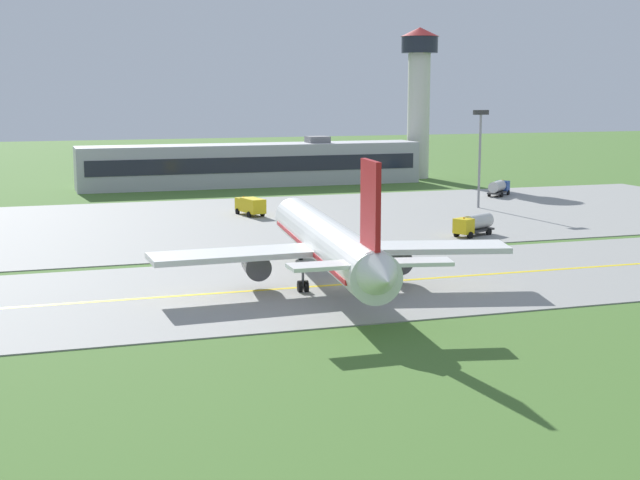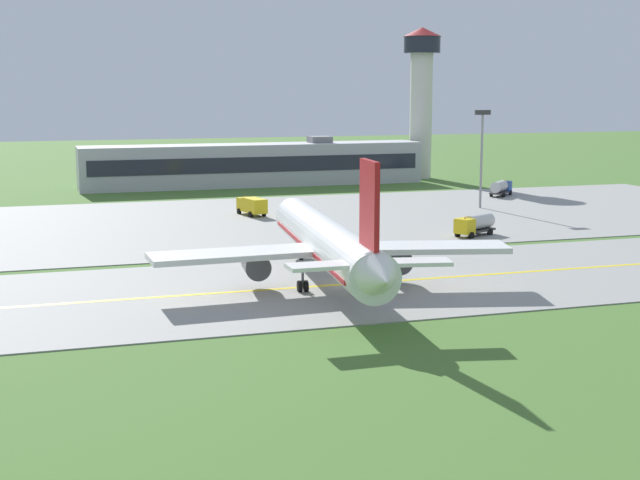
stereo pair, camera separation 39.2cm
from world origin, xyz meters
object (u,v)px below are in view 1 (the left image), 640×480
object	(u,v)px
service_truck_fuel	(499,187)
apron_light_mast	(480,146)
airplane_lead	(328,243)
control_tower	(419,89)
service_truck_baggage	(474,224)
service_truck_pushback	(250,205)

from	to	relation	value
service_truck_fuel	apron_light_mast	bearing A→B (deg)	-129.52
airplane_lead	control_tower	bearing A→B (deg)	61.48
apron_light_mast	airplane_lead	bearing A→B (deg)	-130.72
service_truck_baggage	control_tower	xyz separation A→B (m)	(23.56, 69.48, 16.21)
airplane_lead	service_truck_pushback	bearing A→B (deg)	84.64
airplane_lead	apron_light_mast	distance (m)	60.35
service_truck_pushback	apron_light_mast	distance (m)	35.67
apron_light_mast	service_truck_fuel	bearing A→B (deg)	50.48
service_truck_fuel	apron_light_mast	xyz separation A→B (m)	(-10.50, -12.73, 7.79)
service_truck_fuel	apron_light_mast	size ratio (longest dim) A/B	0.39
control_tower	apron_light_mast	xyz separation A→B (m)	(-10.53, -45.99, -8.42)
airplane_lead	service_truck_fuel	size ratio (longest dim) A/B	6.87
service_truck_baggage	control_tower	bearing A→B (deg)	71.27
airplane_lead	apron_light_mast	world-z (taller)	apron_light_mast
control_tower	apron_light_mast	size ratio (longest dim) A/B	2.02
service_truck_baggage	apron_light_mast	xyz separation A→B (m)	(13.03, 23.49, 7.79)
airplane_lead	service_truck_fuel	world-z (taller)	airplane_lead
service_truck_baggage	apron_light_mast	distance (m)	27.97
service_truck_baggage	service_truck_pushback	bearing A→B (deg)	129.94
service_truck_fuel	apron_light_mast	world-z (taller)	apron_light_mast
service_truck_fuel	service_truck_pushback	size ratio (longest dim) A/B	0.92
service_truck_pushback	service_truck_baggage	bearing A→B (deg)	-50.06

